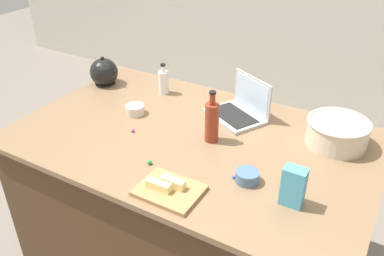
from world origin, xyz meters
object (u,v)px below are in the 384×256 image
Objects in this scene: laptop at (240,109)px; candy_bag at (293,187)px; bottle_vinegar at (164,82)px; butter_stick_right at (173,183)px; ramekin_medium at (247,177)px; ramekin_small at (135,110)px; mixing_bowl_large at (337,132)px; bottle_soy at (212,121)px; kettle at (104,72)px; cutting_board at (169,190)px; butter_stick_left at (159,185)px.

candy_bag is at bearing -49.89° from laptop.
bottle_vinegar reaches higher than butter_stick_right.
ramekin_medium is at bearing 168.26° from candy_bag.
candy_bag is at bearing -16.53° from ramekin_small.
mixing_bowl_large is 2.96× the size of ramekin_medium.
bottle_soy reaches higher than kettle.
bottle_soy reaches higher than cutting_board.
bottle_vinegar is at bearing 122.23° from butter_stick_left.
bottle_soy is at bearing -3.77° from ramekin_small.
butter_stick_left reaches higher than ramekin_medium.
candy_bag reaches higher than mixing_bowl_large.
mixing_bowl_large is 1.08m from ramekin_small.
laptop is at bearing 130.11° from candy_bag.
ramekin_small and ramekin_medium have the same top height.
mixing_bowl_large is at bearing 84.63° from candy_bag.
butter_stick_right is 0.65× the size of candy_bag.
ramekin_small is at bearing -88.06° from bottle_vinegar.
laptop reaches higher than bottle_vinegar.
bottle_soy reaches higher than laptop.
ramekin_small is (0.42, -0.23, -0.05)m from kettle.
bottle_soy is 0.46m from cutting_board.
ramekin_small is at bearing 139.76° from butter_stick_right.
laptop is at bearing 27.24° from ramekin_small.
candy_bag is at bearing -95.37° from mixing_bowl_large.
butter_stick_right is (0.96, -0.69, -0.04)m from kettle.
kettle is at bearing 150.92° from ramekin_small.
bottle_vinegar is 0.41m from kettle.
bottle_soy is 0.43m from butter_stick_right.
butter_stick_left is 1.00× the size of butter_stick_right.
laptop is 1.40× the size of bottle_soy.
kettle is 1.18m from butter_stick_right.
mixing_bowl_large is at bearing 26.56° from bottle_soy.
kettle reaches higher than butter_stick_right.
cutting_board is at bearing -158.08° from candy_bag.
cutting_board is (0.04, -0.45, -0.10)m from bottle_soy.
butter_stick_left is (0.51, -0.81, -0.04)m from bottle_vinegar.
kettle is at bearing 158.11° from ramekin_medium.
butter_stick_left is at bearing -91.58° from laptop.
bottle_soy reaches higher than butter_stick_left.
butter_stick_right is 1.07× the size of ramekin_medium.
butter_stick_right is (0.02, -0.73, -0.01)m from laptop.
mixing_bowl_large reaches higher than ramekin_medium.
laptop is at bearing 88.42° from butter_stick_left.
bottle_soy is 2.64× the size of ramekin_medium.
bottle_vinegar is at bearing 91.94° from ramekin_small.
mixing_bowl_large is 0.86m from butter_stick_right.
kettle is 1.18m from butter_stick_left.
mixing_bowl_large is 0.54m from candy_bag.
butter_stick_right is at bearing -84.46° from bottle_soy.
butter_stick_left is at bearing -126.34° from mixing_bowl_large.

